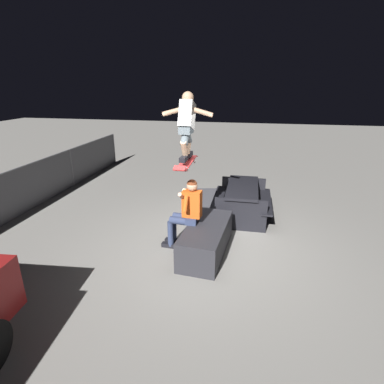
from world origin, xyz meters
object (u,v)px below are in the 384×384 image
(skater_airborne, at_px, (187,123))
(picnic_table_back, at_px, (242,196))
(ledge_box_main, at_px, (206,239))
(skateboard, at_px, (186,163))
(kicker_ramp, at_px, (207,204))
(person_sitting_on_ledge, at_px, (186,210))

(skater_airborne, relative_size, picnic_table_back, 0.66)
(ledge_box_main, height_order, picnic_table_back, picnic_table_back)
(skateboard, relative_size, picnic_table_back, 0.60)
(skater_airborne, bearing_deg, skateboard, 178.17)
(ledge_box_main, height_order, kicker_ramp, ledge_box_main)
(skateboard, xyz_separation_m, picnic_table_back, (1.68, -0.97, -1.18))
(ledge_box_main, distance_m, skateboard, 1.46)
(picnic_table_back, bearing_deg, person_sitting_on_ledge, 150.26)
(person_sitting_on_ledge, distance_m, kicker_ramp, 2.26)
(skateboard, relative_size, skater_airborne, 0.92)
(ledge_box_main, bearing_deg, kicker_ramp, 8.38)
(picnic_table_back, bearing_deg, skateboard, 150.03)
(skateboard, distance_m, picnic_table_back, 2.27)
(person_sitting_on_ledge, bearing_deg, ledge_box_main, -105.13)
(person_sitting_on_ledge, bearing_deg, skater_airborne, -3.12)
(kicker_ramp, bearing_deg, person_sitting_on_ledge, 178.21)
(ledge_box_main, xyz_separation_m, skater_airborne, (0.18, 0.39, 2.09))
(person_sitting_on_ledge, height_order, skateboard, skateboard)
(skater_airborne, xyz_separation_m, picnic_table_back, (1.62, -0.97, -1.86))
(skater_airborne, relative_size, kicker_ramp, 0.86)
(ledge_box_main, bearing_deg, skater_airborne, 65.01)
(person_sitting_on_ledge, xyz_separation_m, skateboard, (0.02, -0.00, 0.89))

